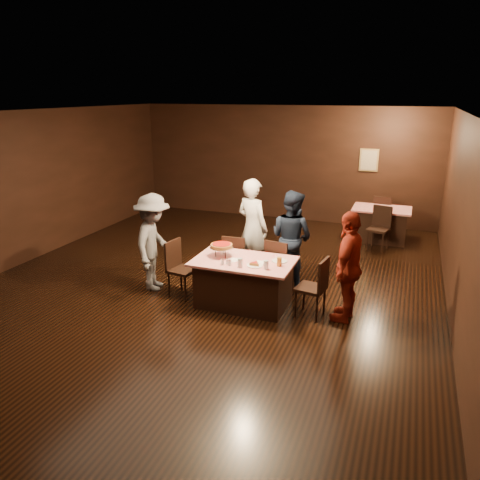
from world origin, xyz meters
name	(u,v)px	position (x,y,z in m)	size (l,w,h in m)	color
room	(207,167)	(0.00, 0.01, 2.14)	(10.00, 10.04, 3.02)	black
main_table	(244,283)	(0.87, -0.55, 0.39)	(1.60, 1.00, 0.77)	#B00B10
back_table	(380,224)	(2.68, 3.83, 0.39)	(1.30, 0.90, 0.77)	#B70C10
chair_far_left	(237,259)	(0.47, 0.20, 0.47)	(0.42, 0.42, 0.95)	black
chair_far_right	(280,265)	(1.27, 0.20, 0.47)	(0.42, 0.42, 0.95)	black
chair_end_left	(183,269)	(-0.23, -0.55, 0.47)	(0.42, 0.42, 0.95)	black
chair_end_right	(311,287)	(1.97, -0.55, 0.47)	(0.42, 0.42, 0.95)	black
chair_back_near	(378,228)	(2.68, 3.13, 0.47)	(0.42, 0.42, 0.95)	black
chair_back_far	(383,214)	(2.68, 4.43, 0.47)	(0.42, 0.42, 0.95)	black
diner_white_jacket	(253,228)	(0.58, 0.73, 0.93)	(0.68, 0.44, 1.85)	silver
diner_navy_hoodie	(291,237)	(1.34, 0.65, 0.85)	(0.83, 0.65, 1.70)	black
diner_grey_knit	(153,242)	(-0.82, -0.46, 0.85)	(1.10, 0.63, 1.70)	slate
diner_red_shirt	(349,267)	(2.50, -0.48, 0.85)	(1.00, 0.42, 1.71)	maroon
pizza_stand	(222,246)	(0.47, -0.50, 0.95)	(0.38, 0.38, 0.22)	black
plate_with_slice	(255,264)	(1.12, -0.73, 0.80)	(0.25, 0.25, 0.06)	white
plate_empty	(280,261)	(1.42, -0.40, 0.78)	(0.25, 0.25, 0.01)	white
glass_front_left	(240,263)	(0.92, -0.85, 0.84)	(0.08, 0.08, 0.14)	silver
glass_front_right	(266,265)	(1.32, -0.80, 0.84)	(0.08, 0.08, 0.14)	silver
glass_amber	(279,262)	(1.47, -0.60, 0.84)	(0.08, 0.08, 0.14)	#BF7F26
condiments	(227,262)	(0.69, -0.83, 0.82)	(0.17, 0.10, 0.09)	silver
napkin_center	(262,262)	(1.17, -0.55, 0.77)	(0.16, 0.16, 0.01)	white
napkin_left	(234,260)	(0.72, -0.60, 0.77)	(0.16, 0.16, 0.01)	white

